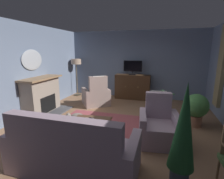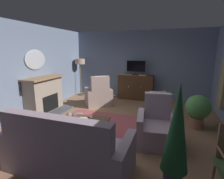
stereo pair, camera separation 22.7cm
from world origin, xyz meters
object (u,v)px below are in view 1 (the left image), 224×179
object	(u,v)px
television	(133,67)
sofa_floral	(72,153)
coffee_table	(92,122)
folded_newspaper	(87,120)
potted_plant_leafy_by_curtain	(196,108)
potted_plant_on_hearth_side	(183,132)
tv_remote	(91,119)
wall_mirror_oval	(32,60)
armchair_near_window	(96,96)
floor_lamp	(76,65)
armchair_in_far_corner	(158,127)
tv_cabinet	(132,87)
cat	(76,117)
fireplace	(42,96)
potted_plant_small_fern_corner	(161,112)

from	to	relation	value
television	sofa_floral	size ratio (longest dim) A/B	0.35
coffee_table	folded_newspaper	bearing A→B (deg)	-163.07
potted_plant_leafy_by_curtain	potted_plant_on_hearth_side	size ratio (longest dim) A/B	0.56
television	tv_remote	bearing A→B (deg)	-95.98
wall_mirror_oval	television	bearing A→B (deg)	41.57
tv_remote	armchair_near_window	size ratio (longest dim) A/B	0.14
potted_plant_on_hearth_side	floor_lamp	distance (m)	5.92
potted_plant_on_hearth_side	floor_lamp	xyz separation A→B (m)	(-3.98, 4.35, 0.52)
armchair_in_far_corner	armchair_near_window	bearing A→B (deg)	138.11
folded_newspaper	floor_lamp	size ratio (longest dim) A/B	0.18
coffee_table	floor_lamp	world-z (taller)	floor_lamp
potted_plant_on_hearth_side	tv_cabinet	bearing A→B (deg)	108.39
cat	sofa_floral	bearing A→B (deg)	-62.92
fireplace	armchair_in_far_corner	xyz separation A→B (m)	(3.64, -0.80, -0.22)
television	potted_plant_small_fern_corner	world-z (taller)	television
wall_mirror_oval	armchair_near_window	size ratio (longest dim) A/B	0.70
floor_lamp	sofa_floral	bearing A→B (deg)	-63.19
potted_plant_on_hearth_side	cat	xyz separation A→B (m)	(-2.67, 1.74, -0.74)
sofa_floral	potted_plant_leafy_by_curtain	distance (m)	3.39
wall_mirror_oval	potted_plant_leafy_by_curtain	size ratio (longest dim) A/B	0.99
wall_mirror_oval	cat	distance (m)	2.25
coffee_table	sofa_floral	bearing A→B (deg)	-82.13
fireplace	folded_newspaper	xyz separation A→B (m)	(2.04, -1.07, -0.13)
coffee_table	wall_mirror_oval	bearing A→B (deg)	156.63
tv_cabinet	coffee_table	distance (m)	3.54
fireplace	armchair_near_window	xyz separation A→B (m)	(1.36, 1.24, -0.22)
potted_plant_on_hearth_side	potted_plant_small_fern_corner	world-z (taller)	potted_plant_on_hearth_side
floor_lamp	armchair_near_window	bearing A→B (deg)	-39.06
armchair_near_window	potted_plant_leafy_by_curtain	bearing A→B (deg)	-16.39
folded_newspaper	sofa_floral	world-z (taller)	sofa_floral
tv_remote	cat	bearing A→B (deg)	-7.25
fireplace	tv_cabinet	world-z (taller)	fireplace
folded_newspaper	potted_plant_leafy_by_curtain	world-z (taller)	potted_plant_leafy_by_curtain
sofa_floral	potted_plant_on_hearth_side	xyz separation A→B (m)	(1.67, 0.22, 0.50)
folded_newspaper	cat	xyz separation A→B (m)	(-0.72, 0.80, -0.32)
armchair_in_far_corner	cat	xyz separation A→B (m)	(-2.33, 0.53, -0.23)
tv_cabinet	folded_newspaper	size ratio (longest dim) A/B	4.76
wall_mirror_oval	potted_plant_on_hearth_side	bearing A→B (deg)	-25.38
wall_mirror_oval	potted_plant_leafy_by_curtain	distance (m)	4.97
floor_lamp	fireplace	bearing A→B (deg)	-90.15
sofa_floral	armchair_in_far_corner	world-z (taller)	sofa_floral
fireplace	sofa_floral	world-z (taller)	fireplace
potted_plant_leafy_by_curtain	cat	xyz separation A→B (m)	(-3.25, -0.57, -0.40)
fireplace	cat	bearing A→B (deg)	-11.62
tv_cabinet	potted_plant_on_hearth_side	xyz separation A→B (m)	(1.49, -4.49, 0.37)
armchair_near_window	cat	size ratio (longest dim) A/B	1.71
folded_newspaper	potted_plant_on_hearth_side	world-z (taller)	potted_plant_on_hearth_side
tv_remote	cat	distance (m)	1.15
potted_plant_leafy_by_curtain	potted_plant_small_fern_corner	distance (m)	0.95
coffee_table	armchair_near_window	size ratio (longest dim) A/B	0.73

